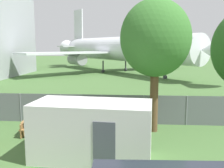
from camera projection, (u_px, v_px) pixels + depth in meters
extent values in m
cylinder|color=slate|center=(21.00, 108.00, 16.33)|extent=(0.07, 0.07, 1.78)
cylinder|color=slate|center=(61.00, 108.00, 16.14)|extent=(0.07, 0.07, 1.78)
cylinder|color=slate|center=(102.00, 109.00, 15.95)|extent=(0.07, 0.07, 1.78)
cylinder|color=slate|center=(144.00, 110.00, 15.76)|extent=(0.07, 0.07, 1.78)
cylinder|color=slate|center=(186.00, 110.00, 15.57)|extent=(0.07, 0.07, 1.78)
cube|color=slate|center=(61.00, 108.00, 16.14)|extent=(56.00, 0.01, 1.78)
cylinder|color=silver|center=(120.00, 49.00, 45.92)|extent=(24.33, 28.98, 4.19)
cone|color=silver|center=(216.00, 50.00, 30.42)|extent=(5.89, 5.89, 4.19)
cone|color=silver|center=(72.00, 48.00, 61.85)|extent=(6.21, 6.44, 3.77)
cube|color=silver|center=(154.00, 52.00, 52.79)|extent=(15.47, 11.80, 0.30)
cylinder|color=#939399|center=(144.00, 57.00, 51.99)|extent=(3.82, 4.12, 1.88)
cube|color=silver|center=(65.00, 53.00, 41.99)|extent=(13.86, 14.28, 0.30)
cylinder|color=#939399|center=(77.00, 59.00, 43.73)|extent=(3.82, 4.12, 1.88)
cube|color=silver|center=(78.00, 24.00, 58.11)|extent=(2.54, 3.09, 6.28)
cube|color=silver|center=(79.00, 46.00, 58.63)|extent=(9.29, 8.37, 0.20)
cylinder|color=#2D2D33|center=(165.00, 72.00, 37.41)|extent=(0.24, 0.24, 2.13)
cylinder|color=#2D2D33|center=(165.00, 77.00, 37.52)|extent=(0.58, 0.62, 0.56)
cylinder|color=#2D2D33|center=(126.00, 66.00, 49.16)|extent=(0.24, 0.24, 2.13)
cylinder|color=#2D2D33|center=(126.00, 70.00, 49.27)|extent=(0.58, 0.62, 0.56)
cylinder|color=#2D2D33|center=(103.00, 67.00, 46.35)|extent=(0.24, 0.24, 2.13)
cylinder|color=#2D2D33|center=(103.00, 71.00, 46.47)|extent=(0.58, 0.62, 0.56)
cube|color=silver|center=(92.00, 131.00, 10.85)|extent=(5.02, 2.69, 2.42)
cube|color=#4C515B|center=(104.00, 147.00, 9.65)|extent=(0.84, 0.10, 1.90)
cube|color=olive|center=(38.00, 121.00, 13.91)|extent=(1.70, 0.90, 0.04)
cube|color=olive|center=(41.00, 123.00, 14.51)|extent=(1.66, 0.42, 0.04)
cube|color=olive|center=(35.00, 130.00, 13.40)|extent=(1.66, 0.42, 0.04)
cube|color=olive|center=(52.00, 128.00, 13.97)|extent=(0.18, 1.40, 0.74)
cube|color=olive|center=(25.00, 128.00, 13.96)|extent=(0.18, 1.40, 0.74)
cylinder|color=brown|center=(154.00, 100.00, 14.34)|extent=(0.45, 0.45, 3.52)
ellipsoid|color=#38702D|center=(155.00, 38.00, 13.86)|extent=(3.75, 3.75, 4.13)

